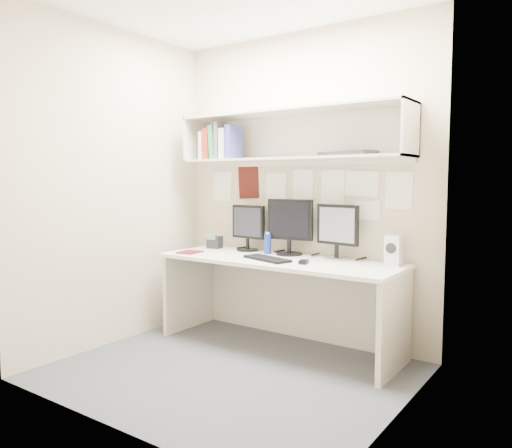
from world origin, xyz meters
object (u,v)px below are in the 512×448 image
Objects in this scene: monitor_right at (337,229)px; desk_phone at (215,242)px; monitor_left at (248,225)px; monitor_center at (290,225)px; maroon_notebook at (190,252)px; speaker at (393,250)px; desk at (279,303)px; keyboard at (267,259)px.

desk_phone is at bearing -168.61° from monitor_right.
monitor_left is at bearing -171.19° from monitor_right.
monitor_center reaches higher than monitor_right.
maroon_notebook is (-0.34, -0.39, -0.22)m from monitor_left.
speaker is (1.33, -0.01, -0.11)m from monitor_left.
maroon_notebook is at bearing -167.66° from desk.
monitor_center is 0.90m from maroon_notebook.
speaker is at bearing -8.89° from desk_phone.
monitor_left is 0.57m from maroon_notebook.
desk is at bearing -22.00° from desk_phone.
monitor_left reaches higher than desk.
desk is 4.64× the size of keyboard.
maroon_notebook is at bearing -99.78° from desk_phone.
speaker is (0.90, 0.34, 0.10)m from keyboard.
maroon_notebook is at bearing -160.19° from monitor_center.
monitor_right is 2.95× the size of desk_phone.
desk is at bearing -142.85° from monitor_right.
maroon_notebook is 1.37× the size of desk_phone.
maroon_notebook is (-0.80, -0.18, 0.37)m from desk.
monitor_left is at bearing 172.69° from monitor_center.
monitor_center reaches higher than speaker.
monitor_left is 0.39m from desk_phone.
desk is 9.04× the size of speaker.
speaker is 1.50× the size of desk_phone.
speaker is 1.72m from maroon_notebook.
keyboard is 1.95× the size of speaker.
monitor_left is 1.34m from speaker.
monitor_center is 3.17× the size of desk_phone.
desk_phone is (-0.78, -0.05, -0.20)m from monitor_center.
keyboard is at bearing -103.42° from desk.
keyboard is 0.77m from maroon_notebook.
monitor_center reaches higher than maroon_notebook.
speaker reaches higher than desk_phone.
desk_phone is (-0.00, 0.34, 0.05)m from maroon_notebook.
monitor_center is at bearing -6.44° from desk_phone.
monitor_left is 0.87m from monitor_right.
maroon_notebook is at bearing -170.39° from speaker.
desk_phone is at bearing -166.58° from monitor_left.
keyboard is 0.96m from speaker.
keyboard reaches higher than desk.
keyboard is (0.00, -0.35, -0.24)m from monitor_center.
monitor_left is 0.59m from keyboard.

